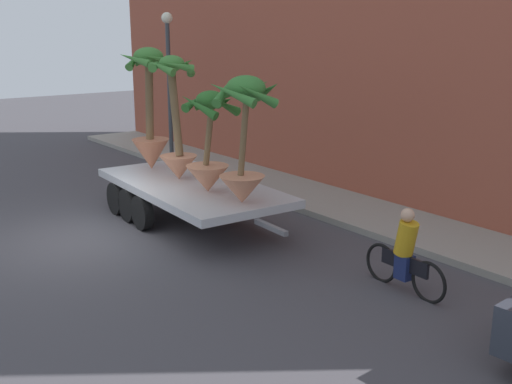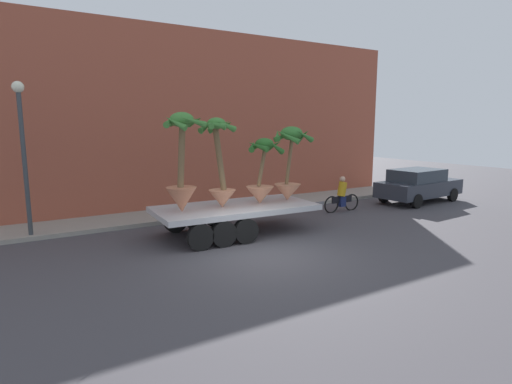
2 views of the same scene
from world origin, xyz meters
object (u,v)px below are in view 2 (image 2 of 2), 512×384
potted_palm_rear (220,168)px  street_lamp (22,139)px  potted_palm_front (182,170)px  parked_car (418,185)px  flatbed_trailer (229,213)px  potted_palm_middle (289,164)px  cyclist (342,196)px  potted_palm_extra (262,176)px

potted_palm_rear → street_lamp: size_ratio=0.60×
potted_palm_front → parked_car: size_ratio=0.67×
flatbed_trailer → street_lamp: street_lamp is taller
flatbed_trailer → potted_palm_rear: 1.55m
potted_palm_middle → potted_palm_front: bearing=179.6°
cyclist → street_lamp: street_lamp is taller
potted_palm_rear → street_lamp: (-5.39, 2.90, 0.96)m
potted_palm_middle → parked_car: potted_palm_middle is taller
potted_palm_rear → cyclist: size_ratio=1.58×
potted_palm_middle → cyclist: 3.93m
parked_car → street_lamp: size_ratio=0.95×
flatbed_trailer → street_lamp: bearing=153.6°
cyclist → flatbed_trailer: bearing=-171.5°
potted_palm_rear → potted_palm_front: bearing=179.5°
cyclist → street_lamp: (-11.59, 1.97, 2.56)m
parked_car → potted_palm_middle: bearing=-175.0°
potted_palm_front → street_lamp: size_ratio=0.63×
flatbed_trailer → potted_palm_middle: (2.41, -0.08, 1.51)m
potted_palm_middle → potted_palm_extra: (-1.21, -0.06, -0.36)m
potted_palm_rear → flatbed_trailer: bearing=9.7°
potted_palm_extra → cyclist: bearing=12.3°
cyclist → street_lamp: 12.03m
street_lamp → potted_palm_extra: bearing=-23.3°
potted_palm_middle → street_lamp: street_lamp is taller
potted_palm_front → potted_palm_extra: (2.83, -0.09, -0.39)m
flatbed_trailer → potted_palm_middle: 2.84m
flatbed_trailer → cyclist: cyclist is taller
cyclist → potted_palm_rear: bearing=-171.4°
parked_car → potted_palm_rear: bearing=-176.4°
potted_palm_rear → potted_palm_extra: potted_palm_rear is taller
parked_car → street_lamp: 16.55m
potted_palm_rear → cyclist: bearing=8.6°
flatbed_trailer → potted_palm_rear: potted_palm_rear is taller
potted_palm_rear → potted_palm_extra: 1.58m
parked_car → street_lamp: street_lamp is taller
potted_palm_middle → potted_palm_extra: 1.26m
potted_palm_front → cyclist: potted_palm_front is taller
potted_palm_extra → street_lamp: size_ratio=0.46×
cyclist → potted_palm_extra: bearing=-167.7°
potted_palm_front → cyclist: 7.72m
parked_car → potted_palm_front: bearing=-176.8°
potted_palm_front → potted_palm_rear: bearing=-0.5°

